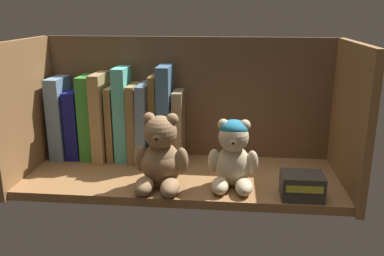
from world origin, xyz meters
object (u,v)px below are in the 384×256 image
(book_1, at_px, (77,123))
(book_7, at_px, (146,121))
(book_3, at_px, (103,115))
(book_8, at_px, (155,118))
(book_4, at_px, (114,122))
(book_6, at_px, (136,121))
(book_10, at_px, (179,125))
(teddy_bear_smaller, at_px, (233,156))
(book_5, at_px, (124,113))
(book_2, at_px, (90,117))
(book_9, at_px, (166,113))
(teddy_bear_larger, at_px, (161,159))
(small_product_box, at_px, (302,186))
(book_0, at_px, (62,117))

(book_1, distance_m, book_7, 0.19)
(book_3, height_order, book_8, book_3)
(book_4, bearing_deg, book_6, -0.00)
(book_10, bearing_deg, teddy_bear_smaller, -49.10)
(book_3, height_order, book_5, book_5)
(book_2, bearing_deg, book_3, -0.00)
(book_5, xyz_separation_m, book_7, (0.06, 0.00, -0.02))
(book_4, xyz_separation_m, book_10, (0.17, -0.00, -0.00))
(book_8, distance_m, book_9, 0.03)
(book_4, height_order, teddy_bear_larger, book_4)
(book_2, xyz_separation_m, small_product_box, (0.52, -0.20, -0.08))
(book_6, height_order, book_7, book_7)
(book_3, bearing_deg, small_product_box, -22.66)
(book_1, xyz_separation_m, book_10, (0.27, 0.00, 0.00))
(book_1, relative_size, book_6, 0.90)
(book_3, xyz_separation_m, book_5, (0.06, 0.00, 0.01))
(book_3, distance_m, book_8, 0.14)
(book_1, bearing_deg, book_0, 180.00)
(book_7, height_order, teddy_bear_smaller, book_7)
(book_1, distance_m, book_9, 0.24)
(book_1, xyz_separation_m, book_4, (0.10, 0.00, 0.01))
(book_2, xyz_separation_m, teddy_bear_larger, (0.22, -0.18, -0.04))
(book_2, height_order, book_9, book_9)
(teddy_bear_larger, height_order, teddy_bear_smaller, teddy_bear_larger)
(book_0, bearing_deg, book_2, 0.00)
(book_2, height_order, book_7, book_2)
(book_0, relative_size, book_6, 1.07)
(book_5, relative_size, small_product_box, 2.76)
(small_product_box, bearing_deg, book_5, 154.77)
(small_product_box, bearing_deg, book_10, 144.68)
(book_10, relative_size, teddy_bear_larger, 1.09)
(book_9, xyz_separation_m, teddy_bear_larger, (0.02, -0.18, -0.06))
(book_0, xyz_separation_m, small_product_box, (0.60, -0.20, -0.08))
(book_5, distance_m, book_7, 0.06)
(teddy_bear_larger, bearing_deg, book_0, 148.72)
(book_5, xyz_separation_m, book_8, (0.08, -0.00, -0.01))
(book_2, bearing_deg, book_8, -0.00)
(book_3, bearing_deg, teddy_bear_larger, -44.46)
(book_1, distance_m, teddy_bear_larger, 0.31)
(book_6, bearing_deg, teddy_bear_larger, -61.64)
(small_product_box, bearing_deg, book_1, 160.07)
(book_2, distance_m, teddy_bear_larger, 0.29)
(book_0, relative_size, small_product_box, 2.44)
(book_1, distance_m, book_3, 0.08)
(book_7, relative_size, book_8, 0.92)
(book_1, height_order, teddy_bear_larger, book_1)
(book_7, bearing_deg, small_product_box, -28.54)
(book_7, bearing_deg, book_1, 180.00)
(teddy_bear_larger, bearing_deg, book_2, 140.56)
(book_5, bearing_deg, book_6, -0.00)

